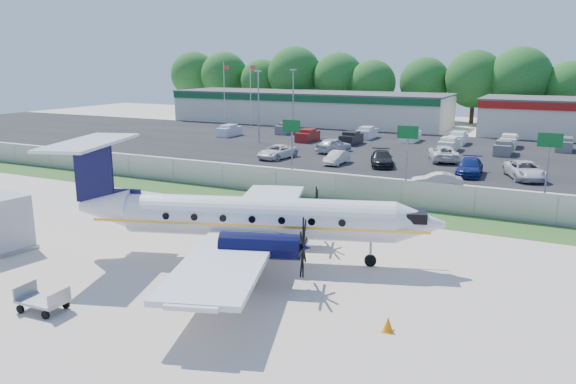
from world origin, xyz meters
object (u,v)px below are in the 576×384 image
at_px(aircraft, 251,217).
at_px(pushback_tug, 147,211).
at_px(baggage_cart_near, 43,300).
at_px(service_container, 0,225).

xyz_separation_m(aircraft, pushback_tug, (-10.00, 3.69, -1.79)).
xyz_separation_m(pushback_tug, baggage_cart_near, (5.26, -12.83, -0.09)).
height_order(aircraft, baggage_cart_near, aircraft).
bearing_deg(pushback_tug, service_container, -110.71).
height_order(baggage_cart_near, service_container, service_container).
relative_size(pushback_tug, service_container, 0.79).
distance_m(pushback_tug, baggage_cart_near, 13.87).
bearing_deg(baggage_cart_near, service_container, 152.02).
bearing_deg(service_container, aircraft, 19.52).
bearing_deg(baggage_cart_near, aircraft, 62.57).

